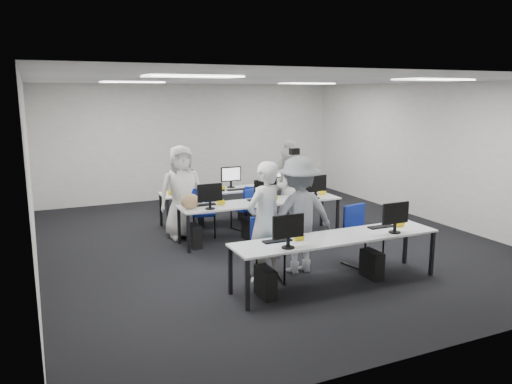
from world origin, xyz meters
name	(u,v)px	position (x,y,z in m)	size (l,w,h in m)	color
room	(266,163)	(0.00, 0.00, 1.50)	(9.00, 9.02, 3.00)	black
ceiling_panels	(266,81)	(0.00, 0.00, 2.98)	(5.20, 4.60, 0.02)	white
desk_front	(337,240)	(0.00, -2.40, 0.68)	(3.20, 0.70, 0.73)	silver
desk_mid	(261,204)	(0.00, 0.20, 0.68)	(3.20, 0.70, 0.73)	silver
desk_back	(234,191)	(0.00, 1.60, 0.68)	(3.20, 0.70, 0.73)	silver
equipment_front	(326,263)	(-0.19, -2.42, 0.36)	(2.51, 0.41, 1.19)	#0D5DB0
equipment_mid	(253,222)	(-0.19, 0.18, 0.36)	(2.91, 0.41, 1.19)	white
equipment_back	(242,205)	(0.19, 1.62, 0.36)	(2.91, 0.41, 1.19)	white
chair_0	(267,261)	(-0.86, -1.84, 0.30)	(0.56, 0.59, 0.94)	navy
chair_1	(362,247)	(0.86, -1.87, 0.31)	(0.58, 0.61, 0.98)	navy
chair_2	(204,222)	(-0.96, 0.82, 0.28)	(0.55, 0.58, 0.90)	navy
chair_3	(255,218)	(0.10, 0.70, 0.28)	(0.58, 0.60, 0.89)	navy
chair_4	(295,214)	(1.03, 0.73, 0.26)	(0.49, 0.52, 0.83)	navy
chair_5	(186,219)	(-1.24, 1.10, 0.30)	(0.59, 0.61, 0.94)	navy
chair_6	(245,216)	(-0.02, 0.93, 0.28)	(0.55, 0.57, 0.87)	navy
chair_7	(289,209)	(1.09, 1.11, 0.27)	(0.51, 0.54, 0.86)	navy
handbag	(190,201)	(-1.43, 0.16, 0.87)	(0.34, 0.22, 0.28)	#9E8051
student_0	(265,222)	(-0.88, -1.81, 0.91)	(0.66, 0.43, 1.81)	beige
student_1	(286,187)	(0.90, 0.90, 0.82)	(0.80, 0.62, 1.65)	beige
student_2	(182,192)	(-1.36, 0.90, 0.90)	(0.88, 0.57, 1.80)	beige
student_3	(288,183)	(1.00, 0.97, 0.89)	(1.05, 0.44, 1.79)	beige
photographer	(299,215)	(-0.25, -1.70, 0.92)	(1.18, 0.68, 1.83)	slate
dslr_camera	(294,151)	(-0.24, -1.52, 1.89)	(0.14, 0.18, 0.10)	black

